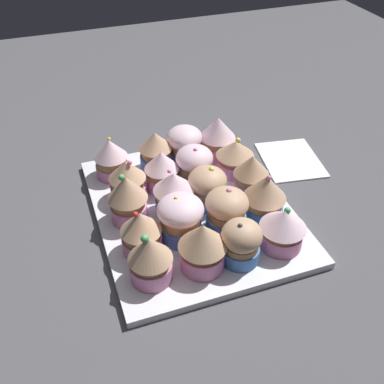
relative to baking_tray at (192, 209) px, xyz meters
The scene contains 23 objects.
ground_plane 2.10cm from the baking_tray, ahead, with size 180.00×180.00×3.00cm, color #4C4C51.
baking_tray is the anchor object (origin of this frame).
cupcake_0 16.03cm from the baking_tray, 126.89° to the right, with size 6.46×6.46×7.86cm.
cupcake_1 13.26cm from the baking_tray, 103.56° to the right, with size 6.23×6.23×7.06cm.
cupcake_2 13.04cm from the baking_tray, 78.76° to the right, with size 5.84×5.84×7.26cm.
cupcake_3 16.70cm from the baking_tray, 51.36° to the right, with size 5.74×5.74×7.27cm.
cupcake_4 12.59cm from the baking_tray, 147.67° to the right, with size 6.58×6.58×6.62cm.
cupcake_5 7.62cm from the baking_tray, 113.10° to the right, with size 6.18×6.18×7.22cm.
cupcake_6 8.17cm from the baking_tray, 64.48° to the right, with size 5.72×5.72×7.11cm.
cupcake_7 11.37cm from the baking_tray, 32.71° to the right, with size 5.95×5.95×7.38cm.
cupcake_8 11.04cm from the baking_tray, behind, with size 5.73×5.73×7.46cm.
cupcake_9 4.76cm from the baking_tray, behind, with size 6.11×6.11×6.99cm.
cupcake_10 5.31cm from the baking_tray, ahead, with size 6.37×6.37×7.55cm.
cupcake_11 11.12cm from the baking_tray, ahead, with size 6.07×6.07×8.34cm.
cupcake_12 12.09cm from the baking_tray, 149.37° to the left, with size 6.56×6.56×7.90cm.
cupcake_13 8.39cm from the baking_tray, 114.71° to the left, with size 6.39×6.39×7.47cm.
cupcake_14 8.29cm from the baking_tray, 56.95° to the left, with size 6.78×6.78×7.42cm.
cupcake_15 12.56cm from the baking_tray, 33.81° to the left, with size 5.86×5.86×7.27cm.
cupcake_16 15.84cm from the baking_tray, 126.95° to the left, with size 6.71×6.71×6.76cm.
cupcake_17 13.74cm from the baking_tray, 101.11° to the left, with size 5.64×5.64×7.05cm.
cupcake_18 13.41cm from the baking_tray, 76.89° to the left, with size 6.64×6.64×7.62cm.
cupcake_19 16.15cm from the baking_tray, 50.03° to the left, with size 5.96×5.96×7.69cm.
napkin 23.44cm from the baking_tray, 161.20° to the right, with size 10.23×12.74×0.60cm, color white.
Camera 1 is at (18.35, 51.71, 48.64)cm, focal length 42.43 mm.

